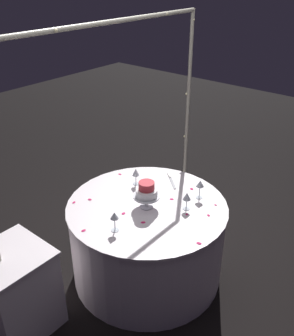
# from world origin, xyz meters

# --- Properties ---
(ground_plane) EXTENTS (12.00, 12.00, 0.00)m
(ground_plane) POSITION_xyz_m (0.00, 0.00, 0.00)
(ground_plane) COLOR black
(decorative_arch) EXTENTS (2.33, 0.06, 2.15)m
(decorative_arch) POSITION_xyz_m (0.00, 0.39, 1.43)
(decorative_arch) COLOR #B7B29E
(decorative_arch) RESTS_ON ground
(main_table) EXTENTS (1.34, 1.34, 0.74)m
(main_table) POSITION_xyz_m (0.00, 0.00, 0.37)
(main_table) COLOR white
(main_table) RESTS_ON ground
(side_table) EXTENTS (0.52, 0.52, 0.70)m
(side_table) POSITION_xyz_m (-1.06, 0.39, 0.35)
(side_table) COLOR white
(side_table) RESTS_ON ground
(tiered_cake) EXTENTS (0.22, 0.22, 0.23)m
(tiered_cake) POSITION_xyz_m (-0.02, -0.01, 0.88)
(tiered_cake) COLOR silver
(tiered_cake) RESTS_ON main_table
(wine_glass_0) EXTENTS (0.06, 0.06, 0.16)m
(wine_glass_0) POSITION_xyz_m (0.20, 0.29, 0.85)
(wine_glass_0) COLOR silver
(wine_glass_0) RESTS_ON main_table
(wine_glass_1) EXTENTS (0.06, 0.06, 0.16)m
(wine_glass_1) POSITION_xyz_m (-0.42, -0.03, 0.86)
(wine_glass_1) COLOR silver
(wine_glass_1) RESTS_ON main_table
(wine_glass_2) EXTENTS (0.07, 0.07, 0.17)m
(wine_glass_2) POSITION_xyz_m (0.37, -0.27, 0.87)
(wine_glass_2) COLOR silver
(wine_glass_2) RESTS_ON main_table
(wine_glass_3) EXTENTS (0.07, 0.07, 0.15)m
(wine_glass_3) POSITION_xyz_m (0.16, -0.28, 0.85)
(wine_glass_3) COLOR silver
(wine_glass_3) RESTS_ON main_table
(cake_knife) EXTENTS (0.21, 0.24, 0.01)m
(cake_knife) POSITION_xyz_m (0.46, 0.09, 0.74)
(cake_knife) COLOR silver
(cake_knife) RESTS_ON main_table
(rose_petal_0) EXTENTS (0.03, 0.03, 0.00)m
(rose_petal_0) POSITION_xyz_m (0.10, -0.33, 0.74)
(rose_petal_0) COLOR #C61951
(rose_petal_0) RESTS_ON main_table
(rose_petal_1) EXTENTS (0.04, 0.03, 0.00)m
(rose_petal_1) POSITION_xyz_m (-0.57, 0.15, 0.74)
(rose_petal_1) COLOR #C61951
(rose_petal_1) RESTS_ON main_table
(rose_petal_2) EXTENTS (0.04, 0.04, 0.00)m
(rose_petal_2) POSITION_xyz_m (-0.21, -0.13, 0.74)
(rose_petal_2) COLOR #C61951
(rose_petal_2) RESTS_ON main_table
(rose_petal_3) EXTENTS (0.04, 0.03, 0.00)m
(rose_petal_3) POSITION_xyz_m (-0.22, 0.06, 0.74)
(rose_petal_3) COLOR #C61951
(rose_petal_3) RESTS_ON main_table
(rose_petal_4) EXTENTS (0.03, 0.04, 0.00)m
(rose_petal_4) POSITION_xyz_m (0.24, 0.53, 0.74)
(rose_petal_4) COLOR #C61951
(rose_petal_4) RESTS_ON main_table
(rose_petal_5) EXTENTS (0.04, 0.03, 0.00)m
(rose_petal_5) POSITION_xyz_m (-0.36, 0.49, 0.74)
(rose_petal_5) COLOR #C61951
(rose_petal_5) RESTS_ON main_table
(rose_petal_6) EXTENTS (0.04, 0.05, 0.00)m
(rose_petal_6) POSITION_xyz_m (-0.14, -0.60, 0.74)
(rose_petal_6) COLOR #C61951
(rose_petal_6) RESTS_ON main_table
(rose_petal_7) EXTENTS (0.04, 0.04, 0.00)m
(rose_petal_7) POSITION_xyz_m (0.19, -0.47, 0.74)
(rose_petal_7) COLOR #C61951
(rose_petal_7) RESTS_ON main_table
(rose_petal_8) EXTENTS (0.04, 0.05, 0.00)m
(rose_petal_8) POSITION_xyz_m (0.20, -0.11, 0.74)
(rose_petal_8) COLOR #C61951
(rose_petal_8) RESTS_ON main_table
(rose_petal_9) EXTENTS (0.04, 0.05, 0.00)m
(rose_petal_9) POSITION_xyz_m (0.45, -0.15, 0.74)
(rose_petal_9) COLOR #C61951
(rose_petal_9) RESTS_ON main_table
(rose_petal_10) EXTENTS (0.02, 0.03, 0.00)m
(rose_petal_10) POSITION_xyz_m (0.36, -0.44, 0.74)
(rose_petal_10) COLOR #C61951
(rose_petal_10) RESTS_ON main_table
(rose_petal_11) EXTENTS (0.03, 0.04, 0.00)m
(rose_petal_11) POSITION_xyz_m (-0.25, 0.42, 0.74)
(rose_petal_11) COLOR #C61951
(rose_petal_11) RESTS_ON main_table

